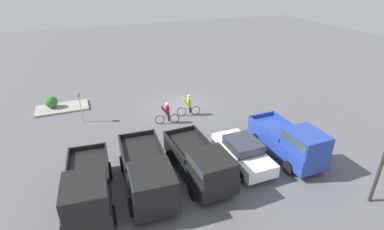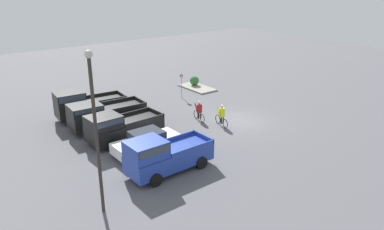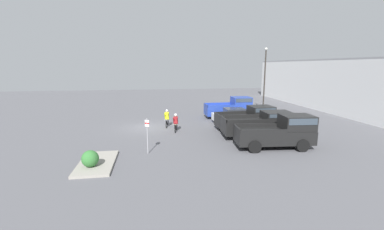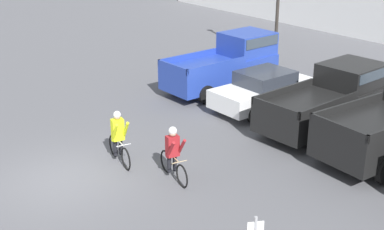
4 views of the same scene
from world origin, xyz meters
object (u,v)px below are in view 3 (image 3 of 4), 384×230
(pickup_truck_0, at_px, (232,107))
(pickup_truck_3, at_px, (281,131))
(lamppost, at_px, (265,76))
(pickup_truck_1, at_px, (249,117))
(fire_lane_sign, at_px, (147,133))
(pickup_truck_2, at_px, (261,124))
(cyclist_0, at_px, (176,122))
(cyclist_1, at_px, (167,118))
(shrub, at_px, (90,159))
(sedan_0, at_px, (234,116))

(pickup_truck_0, height_order, pickup_truck_3, pickup_truck_3)
(lamppost, bearing_deg, pickup_truck_3, -18.84)
(pickup_truck_1, relative_size, fire_lane_sign, 2.23)
(pickup_truck_2, xyz_separation_m, cyclist_0, (-3.07, -6.72, -0.31))
(pickup_truck_2, bearing_deg, cyclist_1, -124.04)
(pickup_truck_3, distance_m, shrub, 12.79)
(fire_lane_sign, bearing_deg, pickup_truck_1, 120.69)
(fire_lane_sign, distance_m, shrub, 3.94)
(cyclist_1, relative_size, fire_lane_sign, 0.73)
(pickup_truck_1, xyz_separation_m, pickup_truck_2, (2.84, -0.11, 0.03))
(lamppost, bearing_deg, pickup_truck_2, -25.14)
(pickup_truck_0, xyz_separation_m, pickup_truck_1, (5.59, -0.11, -0.07))
(pickup_truck_1, bearing_deg, cyclist_1, -106.00)
(pickup_truck_2, relative_size, cyclist_0, 3.27)
(pickup_truck_1, xyz_separation_m, pickup_truck_3, (5.66, 0.19, 0.12))
(sedan_0, distance_m, shrub, 15.83)
(pickup_truck_0, distance_m, lamppost, 5.72)
(cyclist_0, relative_size, lamppost, 0.22)
(pickup_truck_3, bearing_deg, pickup_truck_1, -178.11)
(lamppost, xyz_separation_m, shrub, (14.62, -16.95, -3.93))
(pickup_truck_3, bearing_deg, pickup_truck_2, -174.04)
(pickup_truck_2, bearing_deg, pickup_truck_0, 178.49)
(pickup_truck_1, relative_size, lamppost, 0.68)
(sedan_0, distance_m, cyclist_0, 6.80)
(pickup_truck_0, height_order, cyclist_0, pickup_truck_0)
(pickup_truck_2, height_order, lamppost, lamppost)
(sedan_0, distance_m, pickup_truck_3, 8.49)
(pickup_truck_3, height_order, cyclist_0, pickup_truck_3)
(pickup_truck_0, height_order, shrub, pickup_truck_0)
(cyclist_0, bearing_deg, pickup_truck_1, 88.06)
(cyclist_1, distance_m, shrub, 10.96)
(pickup_truck_0, height_order, cyclist_1, pickup_truck_0)
(sedan_0, xyz_separation_m, pickup_truck_3, (8.44, 0.71, 0.46))
(shrub, bearing_deg, pickup_truck_3, 98.84)
(pickup_truck_1, relative_size, cyclist_1, 3.04)
(pickup_truck_1, bearing_deg, pickup_truck_3, 1.89)
(pickup_truck_3, height_order, lamppost, lamppost)
(cyclist_0, distance_m, shrub, 9.66)
(shrub, bearing_deg, lamppost, 130.78)
(pickup_truck_0, relative_size, pickup_truck_2, 0.92)
(cyclist_0, bearing_deg, shrub, -35.54)
(pickup_truck_0, bearing_deg, cyclist_0, -52.34)
(sedan_0, distance_m, pickup_truck_1, 2.85)
(pickup_truck_3, xyz_separation_m, cyclist_1, (-7.81, -7.68, -0.39))
(pickup_truck_2, bearing_deg, lamppost, 154.86)
(sedan_0, relative_size, cyclist_0, 2.55)
(pickup_truck_0, distance_m, pickup_truck_2, 8.43)
(cyclist_1, xyz_separation_m, lamppost, (-4.84, 12.00, 3.73))
(cyclist_1, bearing_deg, sedan_0, 95.17)
(cyclist_1, relative_size, shrub, 1.85)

